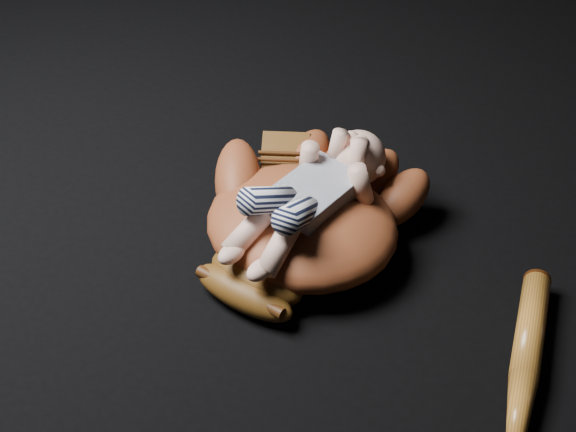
# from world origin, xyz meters

# --- Properties ---
(baseball_glove) EXTENTS (0.41, 0.47, 0.14)m
(baseball_glove) POSITION_xyz_m (-0.14, -0.02, 0.07)
(baseball_glove) COLOR maroon
(baseball_glove) RESTS_ON ground
(newborn_baby) EXTENTS (0.17, 0.36, 0.14)m
(newborn_baby) POSITION_xyz_m (-0.13, -0.03, 0.12)
(newborn_baby) COLOR #DCA58E
(newborn_baby) RESTS_ON baseball_glove
(baseball_bat) EXTENTS (0.19, 0.44, 0.04)m
(baseball_bat) POSITION_xyz_m (0.28, -0.09, 0.02)
(baseball_bat) COLOR #9D5F1E
(baseball_bat) RESTS_ON ground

